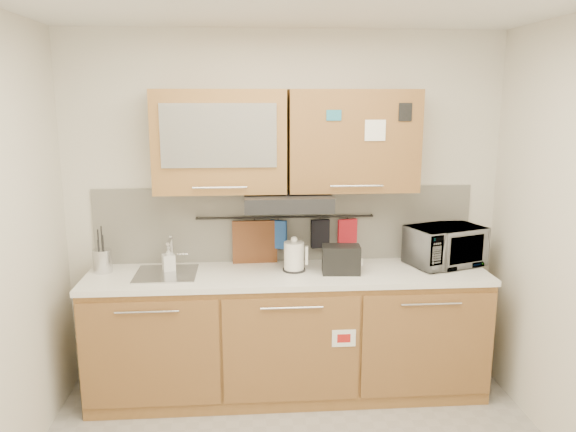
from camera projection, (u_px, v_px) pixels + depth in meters
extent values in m
plane|color=silver|center=(285.00, 211.00, 4.17)|extent=(3.20, 0.00, 3.20)
cube|color=#AC703D|center=(288.00, 335.00, 4.06)|extent=(2.80, 0.60, 0.88)
cube|color=black|center=(288.00, 384.00, 4.14)|extent=(2.80, 0.54, 0.10)
cube|color=olive|center=(150.00, 355.00, 3.68)|extent=(0.91, 0.02, 0.74)
cylinder|color=silver|center=(147.00, 312.00, 3.59)|extent=(0.41, 0.01, 0.01)
cube|color=olive|center=(291.00, 350.00, 3.75)|extent=(0.91, 0.02, 0.74)
cylinder|color=silver|center=(292.00, 308.00, 3.66)|extent=(0.41, 0.01, 0.01)
cube|color=olive|center=(428.00, 346.00, 3.82)|extent=(0.91, 0.02, 0.74)
cylinder|color=silver|center=(432.00, 304.00, 3.73)|extent=(0.41, 0.01, 0.01)
cube|color=white|center=(288.00, 275.00, 3.95)|extent=(2.82, 0.62, 0.04)
cube|color=silver|center=(285.00, 224.00, 4.18)|extent=(2.80, 0.02, 0.56)
cube|color=#AC703D|center=(220.00, 141.00, 3.86)|extent=(0.90, 0.35, 0.70)
cube|color=silver|center=(219.00, 136.00, 3.67)|extent=(0.76, 0.02, 0.42)
cube|color=olive|center=(352.00, 140.00, 3.93)|extent=(0.90, 0.35, 0.70)
cube|color=white|center=(375.00, 130.00, 3.74)|extent=(0.14, 0.00, 0.14)
cube|color=black|center=(287.00, 201.00, 3.90)|extent=(0.60, 0.46, 0.10)
cube|color=silver|center=(166.00, 275.00, 3.90)|extent=(0.42, 0.40, 0.03)
cylinder|color=silver|center=(171.00, 252.00, 4.03)|extent=(0.03, 0.03, 0.24)
cylinder|color=silver|center=(169.00, 241.00, 3.93)|extent=(0.02, 0.18, 0.02)
cylinder|color=black|center=(285.00, 217.00, 4.13)|extent=(1.30, 0.02, 0.02)
cylinder|color=silver|center=(103.00, 261.00, 3.94)|extent=(0.14, 0.14, 0.16)
cylinder|color=black|center=(99.00, 251.00, 3.93)|extent=(0.01, 0.01, 0.31)
cylinder|color=black|center=(104.00, 254.00, 3.91)|extent=(0.01, 0.01, 0.27)
cylinder|color=black|center=(103.00, 249.00, 3.94)|extent=(0.01, 0.01, 0.33)
cylinder|color=black|center=(99.00, 256.00, 3.91)|extent=(0.01, 0.01, 0.24)
cylinder|color=white|center=(294.00, 256.00, 3.96)|extent=(0.16, 0.16, 0.21)
sphere|color=white|center=(294.00, 240.00, 3.94)|extent=(0.05, 0.05, 0.05)
cube|color=white|center=(307.00, 255.00, 3.95)|extent=(0.02, 0.03, 0.13)
cylinder|color=black|center=(294.00, 270.00, 3.98)|extent=(0.16, 0.16, 0.01)
cube|color=black|center=(341.00, 259.00, 3.91)|extent=(0.27, 0.18, 0.20)
cube|color=black|center=(335.00, 247.00, 3.89)|extent=(0.08, 0.12, 0.01)
cube|color=black|center=(348.00, 247.00, 3.89)|extent=(0.08, 0.12, 0.01)
imported|color=#999999|center=(445.00, 246.00, 4.10)|extent=(0.61, 0.51, 0.29)
imported|color=#999999|center=(169.00, 259.00, 3.95)|extent=(0.10, 0.11, 0.18)
cube|color=brown|center=(255.00, 248.00, 4.15)|extent=(0.33, 0.04, 0.41)
cube|color=#214B99|center=(278.00, 234.00, 4.14)|extent=(0.13, 0.08, 0.21)
cube|color=black|center=(320.00, 234.00, 4.16)|extent=(0.14, 0.06, 0.21)
cube|color=#B31723|center=(347.00, 231.00, 4.17)|extent=(0.15, 0.06, 0.18)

